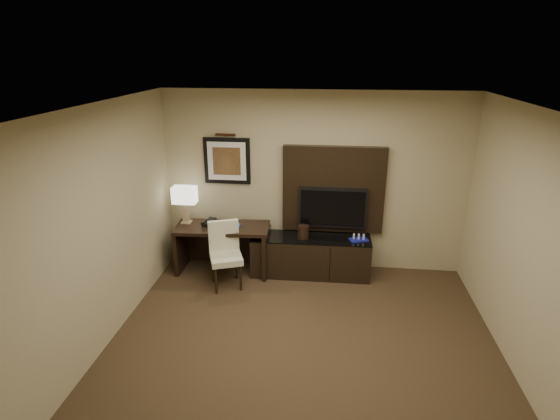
# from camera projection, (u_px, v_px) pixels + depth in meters

# --- Properties ---
(floor) EXTENTS (4.50, 5.00, 0.01)m
(floor) POSITION_uv_depth(u_px,v_px,m) (299.00, 371.00, 4.66)
(floor) COLOR #362718
(floor) RESTS_ON ground
(ceiling) EXTENTS (4.50, 5.00, 0.01)m
(ceiling) POSITION_uv_depth(u_px,v_px,m) (304.00, 114.00, 3.72)
(ceiling) COLOR silver
(ceiling) RESTS_ON wall_back
(wall_back) EXTENTS (4.50, 0.01, 2.70)m
(wall_back) POSITION_uv_depth(u_px,v_px,m) (313.00, 183.00, 6.52)
(wall_back) COLOR tan
(wall_back) RESTS_ON floor
(wall_left) EXTENTS (0.01, 5.00, 2.70)m
(wall_left) POSITION_uv_depth(u_px,v_px,m) (81.00, 245.00, 4.44)
(wall_left) COLOR tan
(wall_left) RESTS_ON floor
(wall_right) EXTENTS (0.01, 5.00, 2.70)m
(wall_right) POSITION_uv_depth(u_px,v_px,m) (550.00, 270.00, 3.94)
(wall_right) COLOR tan
(wall_right) RESTS_ON floor
(desk) EXTENTS (1.42, 0.67, 0.74)m
(desk) POSITION_uv_depth(u_px,v_px,m) (223.00, 249.00, 6.63)
(desk) COLOR black
(desk) RESTS_ON floor
(credenza) EXTENTS (1.77, 0.52, 0.61)m
(credenza) POSITION_uv_depth(u_px,v_px,m) (310.00, 256.00, 6.56)
(credenza) COLOR black
(credenza) RESTS_ON floor
(tv_wall_panel) EXTENTS (1.50, 0.12, 1.30)m
(tv_wall_panel) POSITION_uv_depth(u_px,v_px,m) (333.00, 190.00, 6.46)
(tv_wall_panel) COLOR black
(tv_wall_panel) RESTS_ON wall_back
(tv) EXTENTS (1.00, 0.08, 0.60)m
(tv) POSITION_uv_depth(u_px,v_px,m) (333.00, 208.00, 6.45)
(tv) COLOR black
(tv) RESTS_ON tv_wall_panel
(artwork) EXTENTS (0.70, 0.04, 0.70)m
(artwork) POSITION_uv_depth(u_px,v_px,m) (227.00, 161.00, 6.54)
(artwork) COLOR black
(artwork) RESTS_ON wall_back
(picture_light) EXTENTS (0.04, 0.04, 0.30)m
(picture_light) POSITION_uv_depth(u_px,v_px,m) (225.00, 135.00, 6.36)
(picture_light) COLOR #442815
(picture_light) RESTS_ON wall_back
(desk_chair) EXTENTS (0.58, 0.62, 0.90)m
(desk_chair) POSITION_uv_depth(u_px,v_px,m) (226.00, 258.00, 6.17)
(desk_chair) COLOR beige
(desk_chair) RESTS_ON floor
(table_lamp) EXTENTS (0.42, 0.30, 0.62)m
(table_lamp) POSITION_uv_depth(u_px,v_px,m) (185.00, 203.00, 6.53)
(table_lamp) COLOR tan
(table_lamp) RESTS_ON desk
(desk_phone) EXTENTS (0.21, 0.19, 0.09)m
(desk_phone) POSITION_uv_depth(u_px,v_px,m) (210.00, 223.00, 6.51)
(desk_phone) COLOR black
(desk_phone) RESTS_ON desk
(blue_folder) EXTENTS (0.25, 0.33, 0.02)m
(blue_folder) POSITION_uv_depth(u_px,v_px,m) (231.00, 228.00, 6.41)
(blue_folder) COLOR #1B3BB4
(blue_folder) RESTS_ON desk
(book) EXTENTS (0.16, 0.03, 0.22)m
(book) POSITION_uv_depth(u_px,v_px,m) (227.00, 221.00, 6.40)
(book) COLOR tan
(book) RESTS_ON desk
(ice_bucket) EXTENTS (0.21, 0.21, 0.19)m
(ice_bucket) POSITION_uv_depth(u_px,v_px,m) (303.00, 232.00, 6.41)
(ice_bucket) COLOR black
(ice_bucket) RESTS_ON credenza
(minibar_tray) EXTENTS (0.30, 0.23, 0.09)m
(minibar_tray) POSITION_uv_depth(u_px,v_px,m) (359.00, 237.00, 6.34)
(minibar_tray) COLOR #161B92
(minibar_tray) RESTS_ON credenza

